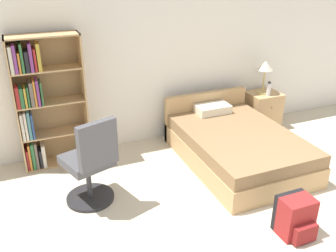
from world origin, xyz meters
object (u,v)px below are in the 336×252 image
at_px(bed, 235,145).
at_px(backpack_black, 292,215).
at_px(table_lamp, 265,67).
at_px(backpack_red, 297,219).
at_px(nightstand, 262,110).
at_px(office_chair, 91,165).
at_px(water_bottle, 269,89).
at_px(bookshelf, 41,103).

xyz_separation_m(bed, backpack_black, (-0.24, -1.48, -0.04)).
xyz_separation_m(table_lamp, backpack_red, (-1.22, -2.36, -0.80)).
relative_size(nightstand, table_lamp, 1.08).
xyz_separation_m(bed, table_lamp, (0.98, 0.81, 0.76)).
height_order(table_lamp, backpack_black, table_lamp).
distance_m(office_chair, nightstand, 3.21).
bearing_deg(backpack_red, nightstand, 61.98).
xyz_separation_m(office_chair, backpack_red, (1.76, -1.32, -0.30)).
height_order(office_chair, backpack_red, office_chair).
xyz_separation_m(office_chair, water_bottle, (3.02, 0.93, 0.18)).
distance_m(water_bottle, backpack_red, 2.63).
bearing_deg(backpack_black, nightstand, 61.28).
bearing_deg(office_chair, water_bottle, 17.22).
bearing_deg(water_bottle, backpack_black, -119.77).
bearing_deg(nightstand, backpack_red, -118.02).
xyz_separation_m(bed, office_chair, (-2.00, -0.23, 0.26)).
xyz_separation_m(nightstand, table_lamp, (-0.04, -0.01, 0.71)).
distance_m(bookshelf, backpack_black, 3.26).
height_order(table_lamp, backpack_red, table_lamp).
distance_m(bed, backpack_red, 1.57).
distance_m(water_bottle, backpack_black, 2.56).
xyz_separation_m(water_bottle, backpack_red, (-1.25, -2.26, -0.48)).
xyz_separation_m(bookshelf, bed, (2.38, -0.89, -0.65)).
bearing_deg(backpack_red, backpack_black, 87.64).
height_order(bookshelf, backpack_red, bookshelf).
xyz_separation_m(bed, nightstand, (1.02, 0.82, 0.05)).
relative_size(bookshelf, table_lamp, 3.27).
bearing_deg(bed, table_lamp, 39.64).
height_order(office_chair, water_bottle, office_chair).
height_order(bed, nightstand, bed).
xyz_separation_m(bookshelf, backpack_black, (2.14, -2.37, -0.69)).
bearing_deg(office_chair, bed, 6.49).
distance_m(table_lamp, water_bottle, 0.34).
xyz_separation_m(bed, water_bottle, (1.01, 0.71, 0.44)).
distance_m(office_chair, backpack_black, 2.18).
bearing_deg(bed, backpack_black, -99.10).
relative_size(bed, water_bottle, 8.86).
relative_size(bookshelf, office_chair, 1.61).
height_order(nightstand, backpack_red, nightstand).
bearing_deg(office_chair, backpack_red, -36.85).
height_order(nightstand, table_lamp, table_lamp).
distance_m(backpack_red, backpack_black, 0.07).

